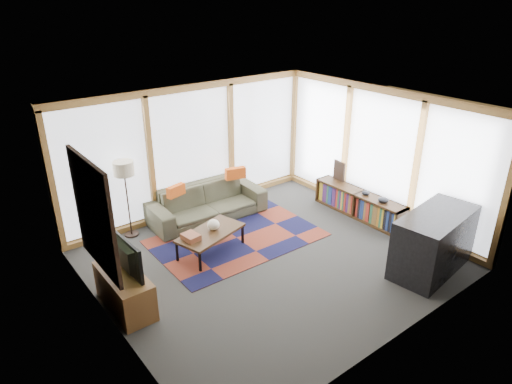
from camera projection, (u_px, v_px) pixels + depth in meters
ground at (270, 258)px, 7.78m from camera, size 5.50×5.50×0.00m
room_envelope at (273, 158)px, 7.83m from camera, size 5.52×5.02×2.62m
rug at (237, 238)px, 8.40m from camera, size 3.01×1.97×0.01m
sofa at (207, 202)px, 9.03m from camera, size 2.36×1.02×0.68m
pillow_left at (176, 191)px, 8.45m from camera, size 0.40×0.20×0.21m
pillow_right at (235, 173)px, 9.23m from camera, size 0.44×0.23×0.23m
floor_lamp at (127, 199)px, 8.23m from camera, size 0.37×0.37×1.46m
coffee_table at (211, 242)px, 7.89m from camera, size 1.32×0.91×0.40m
book_stack at (191, 237)px, 7.55m from camera, size 0.26×0.31×0.10m
vase at (213, 225)px, 7.85m from camera, size 0.23×0.23×0.18m
bookshelf at (359, 204)px, 9.15m from camera, size 0.38×2.07×0.52m
bowl_a at (383, 200)px, 8.59m from camera, size 0.23×0.23×0.10m
bowl_b at (366, 193)px, 8.91m from camera, size 0.18×0.18×0.08m
shelf_picture at (339, 171)px, 9.55m from camera, size 0.08×0.32×0.41m
tv_console at (125, 291)px, 6.47m from camera, size 0.47×1.13×0.56m
television at (120, 257)px, 6.27m from camera, size 0.15×0.91×0.52m
bar_counter at (434, 242)px, 7.30m from camera, size 1.66×0.93×1.00m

